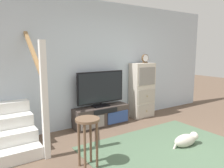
% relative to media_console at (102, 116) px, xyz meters
% --- Properties ---
extents(ground_plane, '(20.00, 20.00, 0.00)m').
position_rel_media_console_xyz_m(ground_plane, '(0.30, -2.19, -0.21)').
color(ground_plane, brown).
extents(back_wall, '(6.40, 0.12, 2.70)m').
position_rel_media_console_xyz_m(back_wall, '(0.30, 0.27, 1.14)').
color(back_wall, silver).
rests_on(back_wall, ground_plane).
extents(area_rug, '(2.60, 1.80, 0.01)m').
position_rel_media_console_xyz_m(area_rug, '(0.30, -1.59, -0.21)').
color(area_rug, '#4C664C').
rests_on(area_rug, ground_plane).
extents(media_console, '(1.26, 0.38, 0.43)m').
position_rel_media_console_xyz_m(media_console, '(0.00, 0.00, 0.00)').
color(media_console, '#423833').
rests_on(media_console, ground_plane).
extents(television, '(1.11, 0.22, 0.77)m').
position_rel_media_console_xyz_m(television, '(0.00, 0.02, 0.62)').
color(television, black).
rests_on(television, media_console).
extents(side_cabinet, '(0.58, 0.38, 1.34)m').
position_rel_media_console_xyz_m(side_cabinet, '(1.17, 0.01, 0.45)').
color(side_cabinet, beige).
rests_on(side_cabinet, ground_plane).
extents(desk_clock, '(0.19, 0.08, 0.21)m').
position_rel_media_console_xyz_m(desk_clock, '(1.23, -0.00, 1.23)').
color(desk_clock, '#4C3823').
rests_on(desk_clock, side_cabinet).
extents(staircase, '(1.00, 1.36, 2.20)m').
position_rel_media_console_xyz_m(staircase, '(-1.94, 0.01, 0.16)').
color(staircase, white).
rests_on(staircase, ground_plane).
extents(bar_stool_near, '(0.34, 0.34, 0.72)m').
position_rel_media_console_xyz_m(bar_stool_near, '(-1.04, -1.38, 0.32)').
color(bar_stool_near, brown).
rests_on(bar_stool_near, ground_plane).
extents(dog, '(0.54, 0.25, 0.23)m').
position_rel_media_console_xyz_m(dog, '(0.68, -1.72, -0.10)').
color(dog, beige).
rests_on(dog, ground_plane).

